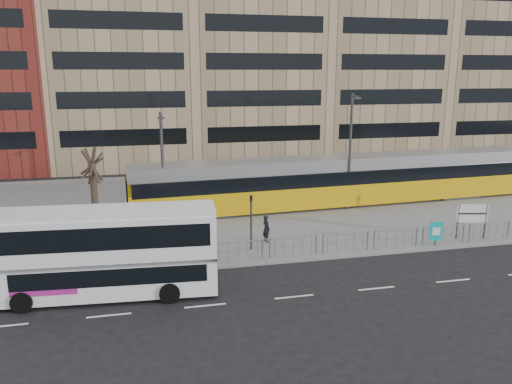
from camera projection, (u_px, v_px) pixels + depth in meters
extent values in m
plane|color=black|center=(308.00, 261.00, 26.55)|extent=(120.00, 120.00, 0.00)
cube|color=slate|center=(258.00, 203.00, 37.91)|extent=(64.00, 24.00, 0.15)
cube|color=gray|center=(308.00, 259.00, 26.58)|extent=(64.00, 0.25, 0.17)
cube|color=tan|center=(123.00, 60.00, 54.06)|extent=(14.00, 16.00, 22.00)
cube|color=tan|center=(249.00, 52.00, 56.82)|extent=(14.00, 16.00, 24.00)
cube|color=tan|center=(362.00, 66.00, 60.17)|extent=(14.00, 16.00, 21.00)
cube|color=tan|center=(466.00, 58.00, 62.93)|extent=(14.00, 16.00, 23.00)
cylinder|color=gray|center=(341.00, 234.00, 27.17)|extent=(32.00, 0.05, 0.05)
cylinder|color=gray|center=(340.00, 243.00, 27.28)|extent=(32.00, 0.04, 0.04)
cylinder|color=gray|center=(27.00, 267.00, 23.86)|extent=(0.07, 0.07, 1.10)
cube|color=white|center=(357.00, 290.00, 22.97)|extent=(62.00, 0.12, 0.01)
cube|color=white|center=(104.00, 276.00, 22.23)|extent=(10.15, 3.06, 1.55)
cube|color=white|center=(100.00, 235.00, 21.78)|extent=(10.15, 3.06, 1.91)
cube|color=white|center=(99.00, 213.00, 21.54)|extent=(10.14, 2.97, 0.27)
cube|color=black|center=(114.00, 268.00, 22.21)|extent=(8.34, 2.96, 0.77)
cube|color=black|center=(100.00, 231.00, 21.73)|extent=(9.61, 3.06, 1.00)
cube|color=#B0238B|center=(50.00, 280.00, 21.91)|extent=(2.90, 2.55, 0.45)
cylinder|color=black|center=(170.00, 293.00, 21.64)|extent=(0.93, 0.34, 0.91)
cylinder|color=black|center=(171.00, 272.00, 23.87)|extent=(0.93, 0.34, 0.91)
cylinder|color=black|center=(22.00, 302.00, 20.77)|extent=(0.93, 0.34, 0.91)
cylinder|color=black|center=(37.00, 280.00, 23.00)|extent=(0.93, 0.34, 0.91)
cube|color=#D19D0B|center=(339.00, 191.00, 37.16)|extent=(30.71, 4.63, 1.75)
cube|color=black|center=(340.00, 175.00, 36.88)|extent=(30.28, 4.65, 0.98)
cube|color=#A9A9AE|center=(340.00, 162.00, 36.66)|extent=(30.70, 4.40, 0.87)
cube|color=#D19D0B|center=(503.00, 171.00, 40.91)|extent=(1.45, 2.53, 2.84)
cube|color=#D19D0B|center=(138.00, 194.00, 33.07)|extent=(1.45, 2.53, 2.84)
cylinder|color=#2D2D30|center=(340.00, 180.00, 36.97)|extent=(2.75, 2.75, 3.28)
cube|color=#2D2D30|center=(451.00, 192.00, 39.97)|extent=(3.43, 2.93, 0.55)
cube|color=#2D2D30|center=(210.00, 210.00, 34.71)|extent=(3.43, 2.93, 0.55)
cylinder|color=#2D2D30|center=(458.00, 222.00, 29.41)|extent=(0.09, 0.09, 2.10)
cylinder|color=#2D2D30|center=(485.00, 222.00, 29.43)|extent=(0.09, 0.09, 2.10)
cube|color=white|center=(472.00, 213.00, 29.30)|extent=(1.80, 0.45, 1.10)
cylinder|color=#2D2D30|center=(435.00, 239.00, 28.47)|extent=(0.06, 0.06, 0.74)
cube|color=#0CA8B1|center=(436.00, 231.00, 28.36)|extent=(0.74, 0.16, 1.10)
cube|color=white|center=(436.00, 231.00, 28.33)|extent=(0.46, 0.08, 0.46)
imported|color=black|center=(266.00, 228.00, 28.95)|extent=(0.56, 0.68, 1.60)
cylinder|color=#2D2D30|center=(251.00, 223.00, 27.55)|extent=(0.12, 0.12, 3.00)
imported|color=#2D2D30|center=(251.00, 204.00, 27.29)|extent=(0.18, 0.22, 1.00)
cylinder|color=#2D2D30|center=(163.00, 168.00, 32.30)|extent=(0.18, 0.18, 7.19)
cylinder|color=#2D2D30|center=(161.00, 116.00, 31.13)|extent=(0.14, 0.90, 0.14)
cube|color=#2D2D30|center=(161.00, 118.00, 30.72)|extent=(0.45, 0.20, 0.12)
cylinder|color=#2D2D30|center=(350.00, 152.00, 35.18)|extent=(0.18, 0.18, 8.23)
cylinder|color=#2D2D30|center=(355.00, 96.00, 33.88)|extent=(0.14, 0.90, 0.14)
cube|color=#2D2D30|center=(357.00, 98.00, 33.48)|extent=(0.45, 0.20, 0.12)
cylinder|color=black|center=(94.00, 194.00, 31.85)|extent=(0.44, 0.44, 4.09)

